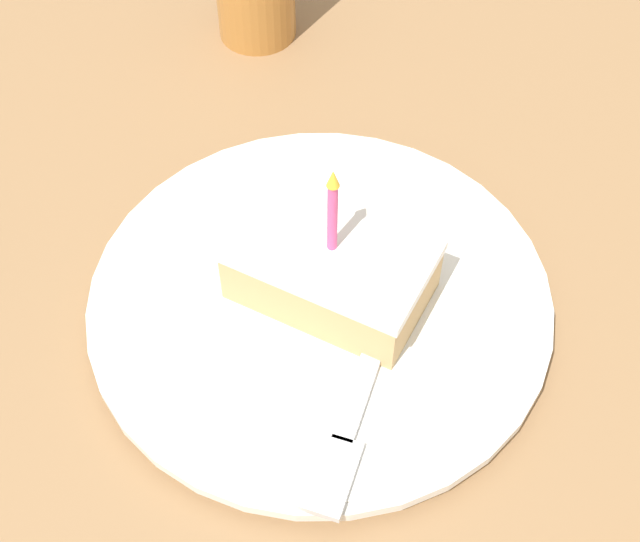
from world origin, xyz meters
The scene contains 4 objects.
ground_plane centered at (0.00, 0.00, -0.02)m, with size 2.40×2.40×0.04m.
plate centered at (-0.01, 0.01, 0.01)m, with size 0.29×0.29×0.02m.
cake_slice centered at (-0.02, 0.02, 0.04)m, with size 0.07×0.12×0.11m.
fork centered at (0.03, 0.06, 0.02)m, with size 0.20×0.05×0.00m.
Camera 1 is at (0.28, 0.16, 0.46)m, focal length 50.00 mm.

